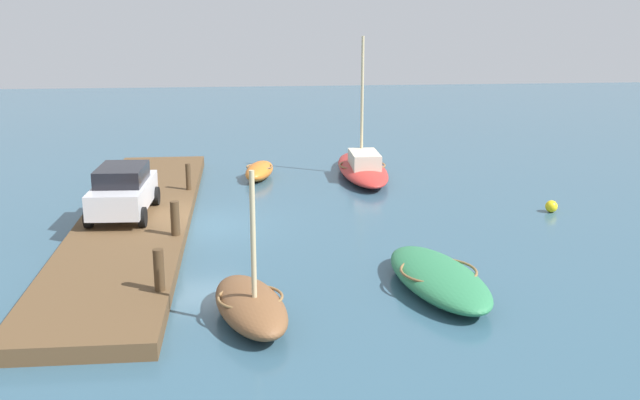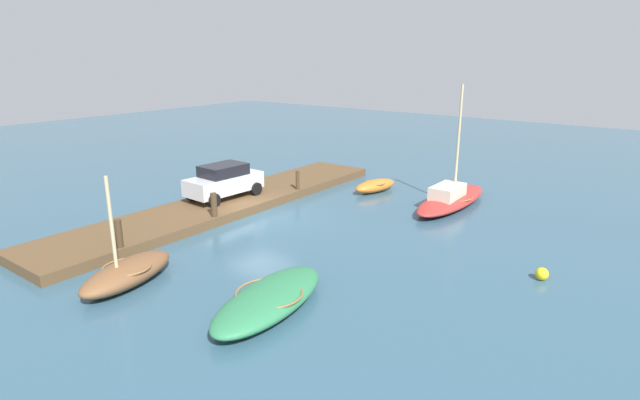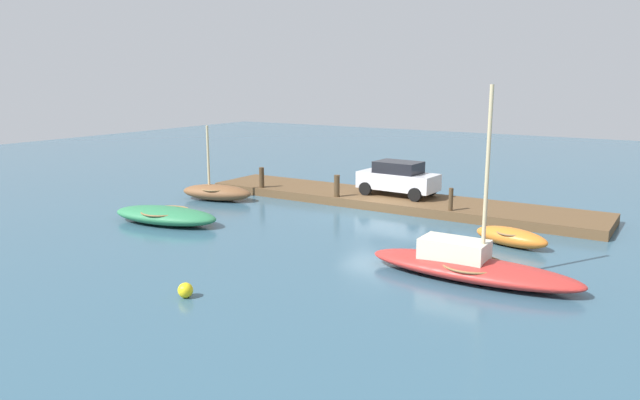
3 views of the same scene
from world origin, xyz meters
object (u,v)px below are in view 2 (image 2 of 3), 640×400
object	(u,v)px
dinghy_orange	(375,186)
mooring_post_west	(298,180)
sailboat_red	(451,198)
rowboat_brown	(127,272)
parked_car	(224,181)
marker_buoy	(542,274)
mooring_post_mid_east	(119,234)
mooring_post_mid_west	(214,205)
motorboat_green	(269,299)

from	to	relation	value
dinghy_orange	mooring_post_west	size ratio (longest dim) A/B	2.98
sailboat_red	mooring_post_west	distance (m)	7.82
rowboat_brown	mooring_post_west	size ratio (longest dim) A/B	4.01
rowboat_brown	parked_car	distance (m)	9.08
marker_buoy	mooring_post_mid_east	bearing A→B (deg)	-60.40
mooring_post_mid_east	marker_buoy	bearing A→B (deg)	119.60
sailboat_red	mooring_post_west	bearing A→B (deg)	-65.26
mooring_post_mid_west	mooring_post_mid_east	distance (m)	4.57
sailboat_red	motorboat_green	xyz separation A→B (m)	(13.17, -0.01, -0.07)
rowboat_brown	mooring_post_mid_east	bearing A→B (deg)	-130.80
mooring_post_mid_east	rowboat_brown	bearing A→B (deg)	62.57
mooring_post_mid_west	marker_buoy	bearing A→B (deg)	102.16
mooring_post_west	mooring_post_mid_west	xyz separation A→B (m)	(5.73, 0.00, 0.03)
rowboat_brown	mooring_post_mid_west	bearing A→B (deg)	-172.23
mooring_post_west	marker_buoy	world-z (taller)	mooring_post_west
sailboat_red	mooring_post_west	xyz separation A→B (m)	(3.24, -7.10, 0.48)
dinghy_orange	rowboat_brown	bearing A→B (deg)	11.13
parked_car	rowboat_brown	bearing A→B (deg)	29.55
motorboat_green	parked_car	xyz separation A→B (m)	(-6.55, -8.97, 0.92)
motorboat_green	parked_car	world-z (taller)	parked_car
marker_buoy	mooring_post_west	bearing A→B (deg)	-102.77
dinghy_orange	mooring_post_west	distance (m)	4.34
mooring_post_west	mooring_post_mid_west	distance (m)	5.73
rowboat_brown	marker_buoy	distance (m)	13.71
parked_car	marker_buoy	world-z (taller)	parked_car
dinghy_orange	marker_buoy	bearing A→B (deg)	71.59
sailboat_red	parked_car	xyz separation A→B (m)	(6.63, -8.98, 0.85)
rowboat_brown	parked_car	size ratio (longest dim) A/B	1.02
mooring_post_mid_east	parked_car	size ratio (longest dim) A/B	0.27
mooring_post_west	marker_buoy	bearing A→B (deg)	77.23
mooring_post_mid_west	dinghy_orange	bearing A→B (deg)	163.33
rowboat_brown	marker_buoy	bearing A→B (deg)	115.00
dinghy_orange	mooring_post_west	bearing A→B (deg)	-26.05
motorboat_green	mooring_post_west	size ratio (longest dim) A/B	5.21
rowboat_brown	dinghy_orange	size ratio (longest dim) A/B	1.35
marker_buoy	dinghy_orange	bearing A→B (deg)	-121.48
dinghy_orange	parked_car	bearing A→B (deg)	-21.26
sailboat_red	mooring_post_mid_east	distance (m)	15.30
dinghy_orange	sailboat_red	bearing A→B (deg)	101.86
rowboat_brown	dinghy_orange	world-z (taller)	rowboat_brown
parked_car	marker_buoy	distance (m)	14.88
mooring_post_west	mooring_post_mid_east	world-z (taller)	mooring_post_mid_east
rowboat_brown	motorboat_green	distance (m)	5.11
dinghy_orange	mooring_post_mid_west	distance (m)	9.48
mooring_post_mid_west	marker_buoy	world-z (taller)	mooring_post_mid_west
mooring_post_mid_east	marker_buoy	size ratio (longest dim) A/B	2.45
sailboat_red	motorboat_green	size ratio (longest dim) A/B	1.28
mooring_post_mid_west	parked_car	xyz separation A→B (m)	(-2.34, -1.88, 0.33)
mooring_post_west	marker_buoy	distance (m)	13.30
mooring_post_mid_west	mooring_post_mid_east	size ratio (longest dim) A/B	1.00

